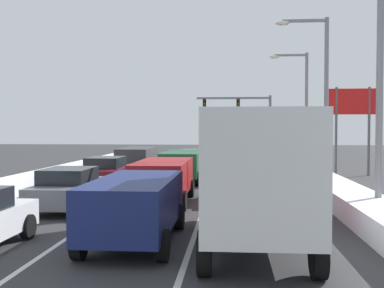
# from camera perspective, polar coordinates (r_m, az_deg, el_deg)

# --- Properties ---
(ground_plane) EXTENTS (120.00, 120.00, 0.00)m
(ground_plane) POSITION_cam_1_polar(r_m,az_deg,el_deg) (22.56, -2.22, -5.62)
(ground_plane) COLOR #333335
(lane_stripe_between_right_lane_and_center_lane) EXTENTS (0.14, 47.65, 0.01)m
(lane_stripe_between_right_lane_and_center_lane) POSITION_cam_1_polar(r_m,az_deg,el_deg) (26.72, 2.54, -4.43)
(lane_stripe_between_right_lane_and_center_lane) COLOR silver
(lane_stripe_between_right_lane_and_center_lane) RESTS_ON ground
(lane_stripe_between_center_lane_and_left_lane) EXTENTS (0.14, 47.65, 0.01)m
(lane_stripe_between_center_lane_and_left_lane) POSITION_cam_1_polar(r_m,az_deg,el_deg) (27.06, -4.70, -4.35)
(lane_stripe_between_center_lane_and_left_lane) COLOR silver
(lane_stripe_between_center_lane_and_left_lane) RESTS_ON ground
(snow_bank_right_shoulder) EXTENTS (1.61, 47.65, 0.73)m
(snow_bank_right_shoulder) POSITION_cam_1_polar(r_m,az_deg,el_deg) (27.00, 13.87, -3.64)
(snow_bank_right_shoulder) COLOR white
(snow_bank_right_shoulder) RESTS_ON ground
(snow_bank_left_shoulder) EXTENTS (1.21, 47.65, 0.74)m
(snow_bank_left_shoulder) POSITION_cam_1_polar(r_m,az_deg,el_deg) (28.37, -15.34, -3.37)
(snow_bank_left_shoulder) COLOR white
(snow_bank_left_shoulder) RESTS_ON ground
(box_truck_right_lane_nearest) EXTENTS (2.53, 7.20, 3.36)m
(box_truck_right_lane_nearest) POSITION_cam_1_polar(r_m,az_deg,el_deg) (11.94, 7.57, -3.26)
(box_truck_right_lane_nearest) COLOR maroon
(box_truck_right_lane_nearest) RESTS_ON ground
(sedan_charcoal_right_lane_second) EXTENTS (2.00, 4.50, 1.51)m
(sedan_charcoal_right_lane_second) POSITION_cam_1_polar(r_m,az_deg,el_deg) (20.24, 6.55, -4.34)
(sedan_charcoal_right_lane_second) COLOR #38383D
(sedan_charcoal_right_lane_second) RESTS_ON ground
(sedan_silver_right_lane_third) EXTENTS (2.00, 4.50, 1.51)m
(sedan_silver_right_lane_third) POSITION_cam_1_polar(r_m,az_deg,el_deg) (25.86, 6.45, -2.96)
(sedan_silver_right_lane_third) COLOR #B7BABF
(sedan_silver_right_lane_third) RESTS_ON ground
(suv_tan_right_lane_fourth) EXTENTS (2.16, 4.90, 1.67)m
(suv_tan_right_lane_fourth) POSITION_cam_1_polar(r_m,az_deg,el_deg) (31.65, 6.18, -1.59)
(suv_tan_right_lane_fourth) COLOR #937F60
(suv_tan_right_lane_fourth) RESTS_ON ground
(suv_navy_center_lane_nearest) EXTENTS (2.16, 4.90, 1.67)m
(suv_navy_center_lane_nearest) POSITION_cam_1_polar(r_m,az_deg,el_deg) (12.48, -6.79, -7.12)
(suv_navy_center_lane_nearest) COLOR navy
(suv_navy_center_lane_nearest) RESTS_ON ground
(suv_red_center_lane_second) EXTENTS (2.16, 4.90, 1.67)m
(suv_red_center_lane_second) POSITION_cam_1_polar(r_m,az_deg,el_deg) (18.85, -3.49, -4.02)
(suv_red_center_lane_second) COLOR maroon
(suv_red_center_lane_second) RESTS_ON ground
(suv_green_center_lane_third) EXTENTS (2.16, 4.90, 1.67)m
(suv_green_center_lane_third) POSITION_cam_1_polar(r_m,az_deg,el_deg) (26.00, -1.19, -2.36)
(suv_green_center_lane_third) COLOR #1E5633
(suv_green_center_lane_third) RESTS_ON ground
(sedan_black_center_lane_fourth) EXTENTS (2.00, 4.50, 1.51)m
(sedan_black_center_lane_fourth) POSITION_cam_1_polar(r_m,az_deg,el_deg) (32.62, 0.32, -1.92)
(sedan_black_center_lane_fourth) COLOR black
(sedan_black_center_lane_fourth) RESTS_ON ground
(sedan_gray_left_lane_second) EXTENTS (2.00, 4.50, 1.51)m
(sedan_gray_left_lane_second) POSITION_cam_1_polar(r_m,az_deg,el_deg) (18.04, -14.45, -5.16)
(sedan_gray_left_lane_second) COLOR slate
(sedan_gray_left_lane_second) RESTS_ON ground
(sedan_maroon_left_lane_third) EXTENTS (2.00, 4.50, 1.51)m
(sedan_maroon_left_lane_third) POSITION_cam_1_polar(r_m,az_deg,el_deg) (24.36, -10.23, -3.28)
(sedan_maroon_left_lane_third) COLOR maroon
(sedan_maroon_left_lane_third) RESTS_ON ground
(suv_charcoal_left_lane_fourth) EXTENTS (2.16, 4.90, 1.67)m
(suv_charcoal_left_lane_fourth) POSITION_cam_1_polar(r_m,az_deg,el_deg) (31.12, -6.53, -1.66)
(suv_charcoal_left_lane_fourth) COLOR #38383D
(suv_charcoal_left_lane_fourth) RESTS_ON ground
(traffic_light_gantry) EXTENTS (7.54, 0.47, 6.20)m
(traffic_light_gantry) POSITION_cam_1_polar(r_m,az_deg,el_deg) (48.23, 6.58, 3.77)
(traffic_light_gantry) COLOR slate
(traffic_light_gantry) RESTS_ON ground
(street_lamp_right_near) EXTENTS (2.66, 0.36, 9.03)m
(street_lamp_right_near) POSITION_cam_1_polar(r_m,az_deg,el_deg) (16.47, 20.49, 10.08)
(street_lamp_right_near) COLOR gray
(street_lamp_right_near) RESTS_ON ground
(street_lamp_right_mid) EXTENTS (2.66, 0.36, 8.48)m
(street_lamp_right_mid) POSITION_cam_1_polar(r_m,az_deg,el_deg) (24.84, 15.00, 6.69)
(street_lamp_right_mid) COLOR gray
(street_lamp_right_mid) RESTS_ON ground
(street_lamp_right_far) EXTENTS (2.66, 0.36, 8.07)m
(street_lamp_right_far) POSITION_cam_1_polar(r_m,az_deg,el_deg) (33.42, 12.94, 5.11)
(street_lamp_right_far) COLOR gray
(street_lamp_right_far) RESTS_ON ground
(roadside_sign_right) EXTENTS (3.20, 0.16, 5.50)m
(roadside_sign_right) POSITION_cam_1_polar(r_m,az_deg,el_deg) (31.24, 18.70, 3.78)
(roadside_sign_right) COLOR #59595B
(roadside_sign_right) RESTS_ON ground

